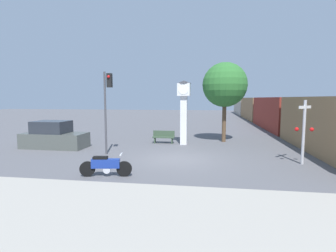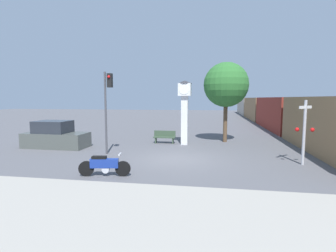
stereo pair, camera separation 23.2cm
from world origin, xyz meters
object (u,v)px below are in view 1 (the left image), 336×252
object	(u,v)px
railroad_crossing_signal	(304,129)
motorcycle	(106,166)
parked_car	(54,137)
clock_tower	(184,103)
bench	(164,137)
freight_train	(264,110)
street_tree	(225,85)
traffic_light	(107,98)

from	to	relation	value
railroad_crossing_signal	motorcycle	bearing A→B (deg)	-158.85
parked_car	clock_tower	bearing A→B (deg)	18.17
railroad_crossing_signal	bench	world-z (taller)	railroad_crossing_signal
freight_train	bench	size ratio (longest dim) A/B	33.15
bench	parked_car	xyz separation A→B (m)	(-6.95, -2.85, 0.26)
bench	parked_car	bearing A→B (deg)	-157.69
motorcycle	clock_tower	distance (m)	9.03
freight_train	street_tree	bearing A→B (deg)	-110.58
clock_tower	parked_car	bearing A→B (deg)	-162.69
traffic_light	parked_car	distance (m)	5.23
clock_tower	bench	size ratio (longest dim) A/B	2.84
railroad_crossing_signal	parked_car	distance (m)	15.07
bench	street_tree	bearing A→B (deg)	16.98
freight_train	railroad_crossing_signal	distance (m)	23.04
clock_tower	parked_car	size ratio (longest dim) A/B	1.08
motorcycle	freight_train	world-z (taller)	freight_train
railroad_crossing_signal	traffic_light	bearing A→B (deg)	175.72
traffic_light	bench	xyz separation A→B (m)	(2.59, 4.25, -2.80)
freight_train	railroad_crossing_signal	world-z (taller)	freight_train
railroad_crossing_signal	street_tree	world-z (taller)	street_tree
motorcycle	parked_car	bearing A→B (deg)	126.68
street_tree	bench	size ratio (longest dim) A/B	3.73
clock_tower	traffic_light	world-z (taller)	traffic_light
freight_train	bench	bearing A→B (deg)	-120.74
motorcycle	clock_tower	world-z (taller)	clock_tower
clock_tower	freight_train	bearing A→B (deg)	63.23
railroad_crossing_signal	street_tree	xyz separation A→B (m)	(-3.51, 6.39, 2.52)
street_tree	parked_car	bearing A→B (deg)	-159.72
parked_car	traffic_light	bearing A→B (deg)	-16.96
freight_train	bench	xyz separation A→B (m)	(-10.61, -17.85, -1.21)
traffic_light	motorcycle	bearing A→B (deg)	-70.00
clock_tower	traffic_light	size ratio (longest dim) A/B	0.94
motorcycle	street_tree	world-z (taller)	street_tree
parked_car	bench	bearing A→B (deg)	23.16
freight_train	motorcycle	bearing A→B (deg)	-113.86
clock_tower	railroad_crossing_signal	xyz separation A→B (m)	(6.43, -4.82, -1.23)
bench	parked_car	distance (m)	7.51
traffic_light	bench	distance (m)	5.71
bench	motorcycle	bearing A→B (deg)	-96.99
railroad_crossing_signal	parked_car	world-z (taller)	railroad_crossing_signal
freight_train	traffic_light	xyz separation A→B (m)	(-13.21, -22.10, 1.59)
street_tree	motorcycle	bearing A→B (deg)	-118.99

